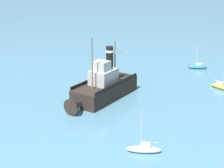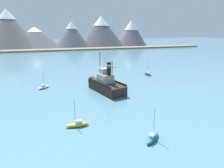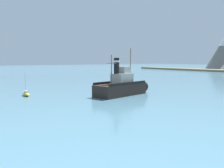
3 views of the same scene
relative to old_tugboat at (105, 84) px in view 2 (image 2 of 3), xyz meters
The scene contains 8 objects.
ground_plane 1.83m from the old_tugboat, 15.33° to the left, with size 600.00×600.00×0.00m, color teal.
mountain_ridge 146.76m from the old_tugboat, 92.50° to the left, with size 168.02×56.76×32.34m.
shoreline_strip 111.28m from the old_tugboat, 89.95° to the left, with size 240.00×12.00×1.20m, color #7A6B4C.
old_tugboat is the anchor object (origin of this frame).
sailboat_teal 24.97m from the old_tugboat, 90.76° to the right, with size 3.63×3.27×4.90m.
sailboat_white 17.07m from the old_tugboat, 153.14° to the left, with size 3.57×3.35×4.90m.
sailboat_navy 23.77m from the old_tugboat, 34.53° to the left, with size 1.52×3.90×4.90m.
sailboat_yellow 20.01m from the old_tugboat, 119.91° to the right, with size 3.82×1.16×4.90m.
Camera 2 is at (-14.09, -47.51, 15.45)m, focal length 32.00 mm.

